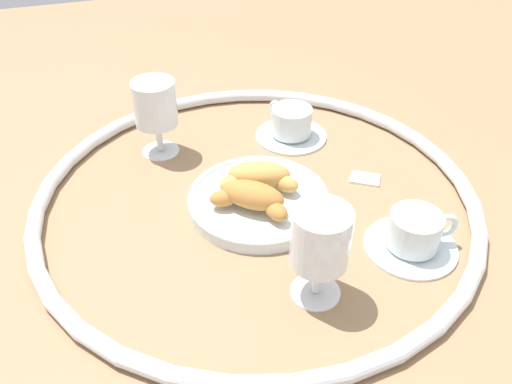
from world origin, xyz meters
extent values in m
plane|color=#997551|center=(0.00, 0.00, 0.00)|extent=(2.20, 2.20, 0.00)
torus|color=silver|center=(0.00, 0.00, 0.01)|extent=(0.71, 0.71, 0.02)
cylinder|color=silver|center=(0.00, 0.01, 0.01)|extent=(0.23, 0.23, 0.02)
torus|color=silver|center=(0.00, 0.01, 0.02)|extent=(0.23, 0.23, 0.01)
ellipsoid|color=#D6994C|center=(-0.01, -0.01, 0.04)|extent=(0.11, 0.08, 0.04)
ellipsoid|color=#D6994C|center=(0.04, -0.01, 0.04)|extent=(0.05, 0.04, 0.03)
ellipsoid|color=#D6994C|center=(-0.04, 0.02, 0.04)|extent=(0.05, 0.05, 0.03)
ellipsoid|color=#BC7A38|center=(0.02, 0.04, 0.04)|extent=(0.11, 0.10, 0.04)
ellipsoid|color=#BC7A38|center=(0.06, 0.02, 0.04)|extent=(0.05, 0.03, 0.03)
ellipsoid|color=#BC7A38|center=(-0.01, 0.07, 0.04)|extent=(0.04, 0.05, 0.03)
cylinder|color=silver|center=(-0.12, -0.17, 0.00)|extent=(0.14, 0.14, 0.01)
cylinder|color=silver|center=(-0.12, -0.17, 0.03)|extent=(0.08, 0.08, 0.05)
cylinder|color=brown|center=(-0.12, -0.17, 0.06)|extent=(0.07, 0.07, 0.01)
torus|color=silver|center=(-0.11, -0.21, 0.04)|extent=(0.02, 0.04, 0.04)
cylinder|color=silver|center=(-0.18, 0.17, 0.00)|extent=(0.14, 0.14, 0.01)
cylinder|color=silver|center=(-0.18, 0.17, 0.03)|extent=(0.08, 0.08, 0.05)
cylinder|color=brown|center=(-0.18, 0.17, 0.06)|extent=(0.07, 0.07, 0.01)
torus|color=silver|center=(-0.23, 0.18, 0.04)|extent=(0.04, 0.02, 0.04)
cylinder|color=white|center=(0.12, -0.19, 0.00)|extent=(0.07, 0.07, 0.01)
cylinder|color=white|center=(0.12, -0.19, 0.03)|extent=(0.01, 0.01, 0.05)
cylinder|color=white|center=(0.12, -0.19, 0.10)|extent=(0.08, 0.08, 0.08)
cylinder|color=gold|center=(0.12, -0.19, 0.09)|extent=(0.07, 0.07, 0.06)
cylinder|color=white|center=(-0.02, 0.21, 0.00)|extent=(0.07, 0.07, 0.01)
cylinder|color=white|center=(-0.02, 0.21, 0.03)|extent=(0.01, 0.01, 0.05)
cylinder|color=white|center=(-0.02, 0.21, 0.10)|extent=(0.08, 0.08, 0.08)
cylinder|color=gold|center=(-0.02, 0.21, 0.09)|extent=(0.07, 0.07, 0.07)
cube|color=white|center=(-0.20, 0.00, 0.00)|extent=(0.06, 0.06, 0.01)
camera|label=1|loc=(0.21, 0.65, 0.55)|focal=37.84mm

